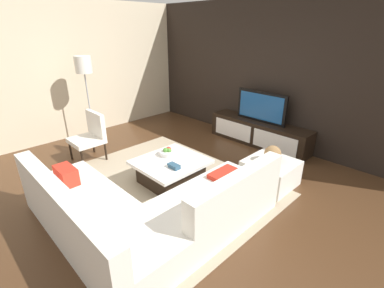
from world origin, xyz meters
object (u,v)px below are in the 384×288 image
Objects in this scene: floor_lamp at (84,71)px; decorative_ball at (273,154)px; ottoman at (270,173)px; book_stack at (174,166)px; television at (261,107)px; media_console at (259,133)px; fruit_bowl at (168,152)px; sectional_couch at (143,211)px; accent_chair_near at (91,134)px; coffee_table at (171,171)px.

decorative_ball is at bearing 17.86° from floor_lamp.
ottoman is at bearing 17.86° from floor_lamp.
ottoman is 3.74× the size of book_stack.
television reaches higher than decorative_ball.
media_console is 11.50× the size of book_stack.
ottoman is 1.63m from fruit_bowl.
sectional_couch is 2.77× the size of accent_chair_near.
floor_lamp reaches higher than coffee_table.
coffee_table is 2.75m from floor_lamp.
coffee_table is 1.43× the size of ottoman.
television reaches higher than sectional_couch.
media_console is at bearing 43.40° from floor_lamp.
television is at bearing 90.00° from media_console.
book_stack is (-0.90, -1.17, -0.11)m from decorative_ball.
book_stack is (0.22, -0.12, 0.21)m from coffee_table.
sectional_couch is at bearing -80.87° from media_console.
television is at bearing 87.51° from coffee_table.
fruit_bowl is 0.46m from book_stack.
media_console is 1.22× the size of floor_lamp.
accent_chair_near is 0.49× the size of floor_lamp.
book_stack is at bearing -87.07° from television.
coffee_table is at bearing -28.81° from fruit_bowl.
television is at bearing 129.37° from ottoman.
floor_lamp is at bearing -177.89° from coffee_table.
ottoman is at bearing -50.62° from media_console.
book_stack is (1.90, 0.35, -0.08)m from accent_chair_near.
sectional_couch is 3.45× the size of ottoman.
accent_chair_near is at bearing -122.70° from media_console.
accent_chair_near reaches higher than media_console.
ottoman is at bearing 76.03° from sectional_couch.
ottoman reaches higher than coffee_table.
sectional_couch reaches higher than coffee_table.
floor_lamp is 2.86m from book_stack.
book_stack is at bearing -87.07° from media_console.
floor_lamp is 6.29× the size of fruit_bowl.
sectional_couch is 8.61× the size of fruit_bowl.
media_console reaches higher than book_stack.
sectional_couch is at bearing -15.82° from floor_lamp.
fruit_bowl is at bearing -143.78° from decorative_ball.
sectional_couch is (0.52, -3.25, 0.02)m from media_console.
floor_lamp is at bearing -162.14° from ottoman.
media_console is 3.29m from sectional_couch.
book_stack is (2.65, -0.03, -1.08)m from floor_lamp.
floor_lamp is 2.52× the size of ottoman.
sectional_couch is (0.52, -3.25, -0.53)m from television.
coffee_table is 0.31m from fruit_bowl.
media_console is at bearing 92.93° from book_stack.
fruit_bowl is (-0.28, -2.20, 0.18)m from media_console.
book_stack is (0.12, -2.42, -0.39)m from television.
coffee_table is at bearing 151.49° from book_stack.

